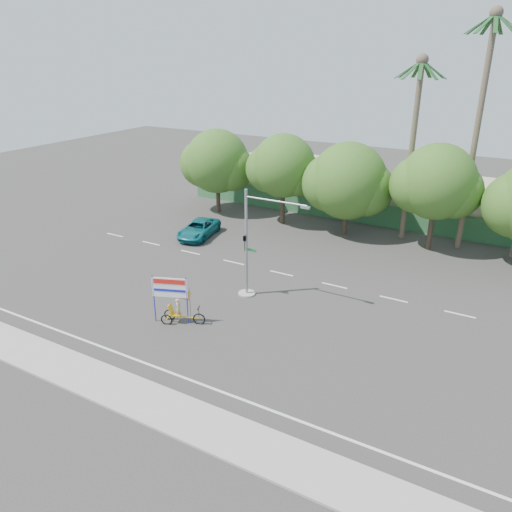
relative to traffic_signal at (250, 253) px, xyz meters
The scene contains 14 objects.
ground 5.40m from the traffic_signal, 61.13° to the right, with size 120.00×120.00×0.00m, color #33302D.
sidewalk_near 12.04m from the traffic_signal, 79.17° to the right, with size 50.00×2.40×0.12m, color gray.
fence 17.76m from the traffic_signal, 82.85° to the left, with size 38.00×0.08×2.00m, color #336B3D.
building_left 23.38m from the traffic_signal, 109.52° to the left, with size 12.00×8.00×4.00m, color #B4AB8F.
building_right 24.29m from the traffic_signal, 65.15° to the left, with size 14.00×8.00×3.60m, color #B4AB8F.
tree_far_left 18.45m from the traffic_signal, 130.22° to the left, with size 7.14×6.00×7.96m.
tree_left 14.99m from the traffic_signal, 109.08° to the left, with size 6.66×5.60×8.07m.
tree_center 14.15m from the traffic_signal, 85.33° to the left, with size 7.62×6.40×7.85m.
tree_right 16.38m from the traffic_signal, 59.83° to the left, with size 6.90×5.80×8.36m.
palm_tall 20.04m from the traffic_signal, 56.69° to the left, with size 3.73×3.79×17.45m.
palm_short 17.56m from the traffic_signal, 69.84° to the left, with size 3.73×3.79×14.45m.
traffic_signal is the anchor object (origin of this frame).
trike_billboard 5.76m from the traffic_signal, 111.19° to the right, with size 2.85×1.35×2.98m.
pickup_truck 12.03m from the traffic_signal, 142.03° to the left, with size 2.28×4.95×1.38m, color #0F676F.
Camera 1 is at (12.35, -20.88, 14.70)m, focal length 35.00 mm.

